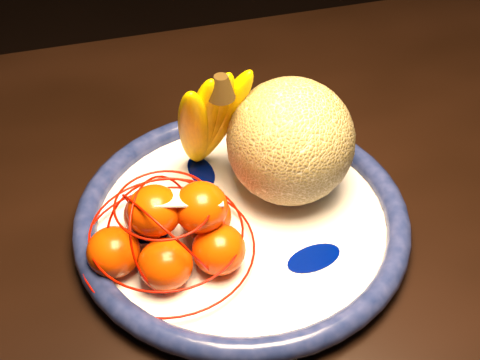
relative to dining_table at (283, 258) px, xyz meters
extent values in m
cube|color=black|center=(0.00, 0.00, 0.06)|extent=(1.62, 1.03, 0.04)
cylinder|color=white|center=(-0.06, -0.01, 0.09)|extent=(0.36, 0.36, 0.02)
torus|color=#09143C|center=(-0.06, -0.01, 0.10)|extent=(0.40, 0.40, 0.03)
cylinder|color=white|center=(-0.06, -0.01, 0.09)|extent=(0.18, 0.18, 0.01)
ellipsoid|color=#000A5D|center=(0.01, -0.09, 0.10)|extent=(0.15, 0.10, 0.00)
ellipsoid|color=#000A5D|center=(-0.09, 0.08, 0.10)|extent=(0.08, 0.13, 0.00)
ellipsoid|color=#000A5D|center=(-0.17, -0.01, 0.10)|extent=(0.12, 0.08, 0.00)
sphere|color=olive|center=(0.01, 0.03, 0.17)|extent=(0.15, 0.15, 0.15)
ellipsoid|color=#FFC801|center=(-0.10, 0.07, 0.19)|extent=(0.05, 0.11, 0.18)
ellipsoid|color=#FFC801|center=(-0.09, 0.07, 0.19)|extent=(0.05, 0.10, 0.18)
ellipsoid|color=#FFC801|center=(-0.08, 0.08, 0.19)|extent=(0.08, 0.10, 0.18)
ellipsoid|color=#FFC801|center=(-0.06, 0.08, 0.19)|extent=(0.11, 0.10, 0.18)
cone|color=black|center=(-0.08, 0.07, 0.27)|extent=(0.03, 0.03, 0.03)
ellipsoid|color=#E53802|center=(-0.21, -0.05, 0.13)|extent=(0.06, 0.06, 0.05)
ellipsoid|color=#E53802|center=(-0.16, -0.08, 0.13)|extent=(0.06, 0.06, 0.05)
ellipsoid|color=#E53802|center=(-0.10, -0.07, 0.13)|extent=(0.06, 0.06, 0.05)
ellipsoid|color=#E53802|center=(-0.17, -0.01, 0.13)|extent=(0.06, 0.06, 0.05)
ellipsoid|color=#E53802|center=(-0.10, -0.02, 0.13)|extent=(0.06, 0.06, 0.05)
ellipsoid|color=#E53802|center=(-0.16, -0.04, 0.17)|extent=(0.06, 0.06, 0.05)
ellipsoid|color=#E53802|center=(-0.11, -0.05, 0.17)|extent=(0.06, 0.06, 0.05)
torus|color=#A10800|center=(-0.15, -0.05, 0.11)|extent=(0.25, 0.25, 0.00)
torus|color=#A10800|center=(-0.15, -0.05, 0.14)|extent=(0.21, 0.21, 0.00)
torus|color=#A10800|center=(-0.15, -0.05, 0.18)|extent=(0.13, 0.13, 0.00)
torus|color=#A10800|center=(-0.15, -0.05, 0.13)|extent=(0.13, 0.06, 0.12)
torus|color=#A10800|center=(-0.15, -0.05, 0.13)|extent=(0.11, 0.14, 0.12)
torus|color=#A10800|center=(-0.15, -0.05, 0.13)|extent=(0.12, 0.14, 0.12)
cube|color=white|center=(-0.12, -0.05, 0.18)|extent=(0.07, 0.03, 0.01)
camera|label=1|loc=(-0.18, -0.55, 0.67)|focal=50.00mm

